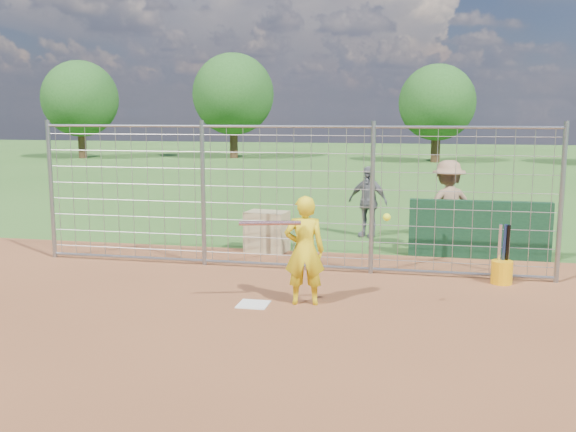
% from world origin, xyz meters
% --- Properties ---
extents(ground, '(100.00, 100.00, 0.00)m').
position_xyz_m(ground, '(0.00, 0.00, 0.00)').
color(ground, '#2D591E').
rests_on(ground, ground).
extents(infield_dirt, '(18.00, 18.00, 0.00)m').
position_xyz_m(infield_dirt, '(0.00, -3.00, 0.01)').
color(infield_dirt, brown).
rests_on(infield_dirt, ground).
extents(home_plate, '(0.43, 0.43, 0.02)m').
position_xyz_m(home_plate, '(0.00, -0.20, 0.01)').
color(home_plate, silver).
rests_on(home_plate, ground).
extents(dugout_wall, '(2.60, 0.20, 1.10)m').
position_xyz_m(dugout_wall, '(3.40, 3.60, 0.55)').
color(dugout_wall, '#11381E').
rests_on(dugout_wall, ground).
extents(batter, '(0.63, 0.47, 1.58)m').
position_xyz_m(batter, '(0.71, 0.00, 0.79)').
color(batter, yellow).
rests_on(batter, ground).
extents(bystander_b, '(1.00, 0.68, 1.57)m').
position_xyz_m(bystander_b, '(1.15, 5.33, 0.79)').
color(bystander_b, slate).
rests_on(bystander_b, ground).
extents(bystander_c, '(1.34, 1.08, 1.81)m').
position_xyz_m(bystander_c, '(2.83, 4.13, 0.91)').
color(bystander_c, '#8B684C').
rests_on(bystander_c, ground).
extents(equipment_bin, '(0.87, 0.65, 0.80)m').
position_xyz_m(equipment_bin, '(-0.67, 3.38, 0.40)').
color(equipment_bin, tan).
rests_on(equipment_bin, ground).
extents(equipment_in_play, '(2.07, 0.29, 0.22)m').
position_xyz_m(equipment_in_play, '(0.66, -0.30, 1.26)').
color(equipment_in_play, silver).
rests_on(equipment_in_play, ground).
extents(bucket_with_bats, '(0.34, 0.34, 0.98)m').
position_xyz_m(bucket_with_bats, '(3.62, 1.76, 0.25)').
color(bucket_with_bats, '#ECA00C').
rests_on(bucket_with_bats, ground).
extents(backstop_fence, '(9.08, 0.08, 2.60)m').
position_xyz_m(backstop_fence, '(0.00, 2.00, 1.26)').
color(backstop_fence, gray).
rests_on(backstop_fence, ground).
extents(tree_line, '(44.66, 6.72, 6.48)m').
position_xyz_m(tree_line, '(3.13, 28.13, 3.71)').
color(tree_line, '#3F2B19').
rests_on(tree_line, ground).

